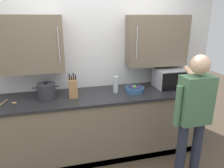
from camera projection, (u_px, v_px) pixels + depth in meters
back_wall_tiled at (96, 57)px, 3.04m from camera, size 3.72×0.44×2.56m
counter_unit at (101, 124)px, 3.01m from camera, size 2.98×0.71×0.92m
microwave_oven at (171, 78)px, 3.12m from camera, size 0.50×0.38×0.28m
fruit_bowl at (135, 89)px, 2.94m from camera, size 0.26×0.26×0.10m
thermos_flask at (116, 84)px, 2.90m from camera, size 0.07×0.07×0.24m
knife_block at (73, 88)px, 2.74m from camera, size 0.11×0.15×0.33m
stock_pot at (46, 91)px, 2.69m from camera, size 0.33×0.24×0.23m
wooden_spoon at (9, 103)px, 2.56m from camera, size 0.21×0.21×0.02m
person_figure at (193, 112)px, 2.28m from camera, size 0.50×0.68×1.57m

